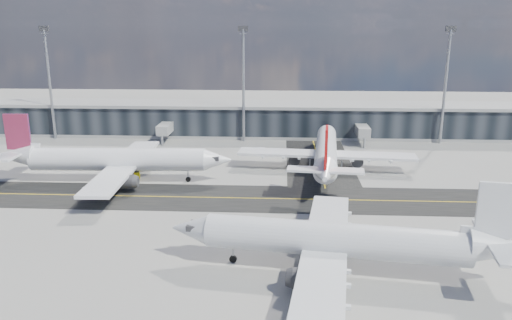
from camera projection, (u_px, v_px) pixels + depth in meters
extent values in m
plane|color=gray|center=(222.00, 206.00, 83.13)|extent=(300.00, 300.00, 0.00)
cube|color=black|center=(224.00, 198.00, 86.98)|extent=(180.00, 14.00, 0.02)
cube|color=black|center=(317.00, 154.00, 115.92)|extent=(14.00, 50.00, 0.02)
cube|color=yellow|center=(224.00, 198.00, 86.98)|extent=(180.00, 0.25, 0.01)
cube|color=yellow|center=(317.00, 154.00, 115.92)|extent=(0.25, 50.00, 0.01)
cube|color=black|center=(246.00, 121.00, 135.06)|extent=(150.00, 12.00, 8.00)
cube|color=gray|center=(246.00, 105.00, 133.90)|extent=(152.00, 13.00, 0.80)
cube|color=gray|center=(246.00, 134.00, 136.01)|extent=(150.00, 12.20, 0.80)
cube|color=gray|center=(166.00, 128.00, 128.51)|extent=(3.00, 10.00, 2.40)
cylinder|color=gray|center=(162.00, 141.00, 124.30)|extent=(0.60, 0.60, 2.40)
cube|color=gray|center=(362.00, 130.00, 125.95)|extent=(3.00, 10.00, 2.40)
cylinder|color=gray|center=(364.00, 143.00, 121.74)|extent=(0.60, 0.60, 2.40)
cylinder|color=gray|center=(50.00, 86.00, 128.25)|extent=(0.70, 0.70, 28.00)
cube|color=#2D2D30|center=(44.00, 29.00, 124.51)|extent=(2.50, 0.50, 1.40)
cylinder|color=gray|center=(243.00, 87.00, 125.68)|extent=(0.70, 0.70, 28.00)
cube|color=#2D2D30|center=(243.00, 29.00, 121.94)|extent=(2.50, 0.50, 1.40)
cylinder|color=gray|center=(445.00, 88.00, 123.12)|extent=(0.70, 0.70, 28.00)
cube|color=#2D2D30|center=(451.00, 29.00, 119.38)|extent=(2.50, 0.50, 1.40)
cylinder|color=white|center=(118.00, 159.00, 94.88)|extent=(33.18, 5.54, 4.41)
cone|color=white|center=(216.00, 160.00, 94.54)|extent=(5.66, 4.59, 4.41)
cone|color=white|center=(18.00, 155.00, 95.05)|extent=(6.76, 4.63, 4.41)
cube|color=white|center=(124.00, 165.00, 95.15)|extent=(6.80, 37.62, 0.55)
cylinder|color=#2D2D30|center=(139.00, 162.00, 101.82)|extent=(4.71, 2.69, 2.53)
cylinder|color=#2D2D30|center=(121.00, 182.00, 89.07)|extent=(4.71, 2.69, 2.53)
cube|color=silver|center=(139.00, 158.00, 101.59)|extent=(2.22, 0.52, 0.88)
cube|color=silver|center=(121.00, 177.00, 88.84)|extent=(2.22, 0.52, 0.88)
cube|color=#6A214C|center=(17.00, 132.00, 93.82)|extent=(4.64, 0.65, 6.83)
cube|color=white|center=(17.00, 152.00, 94.88)|extent=(3.54, 13.32, 0.39)
cube|color=#2D2D30|center=(213.00, 158.00, 94.43)|extent=(2.29, 2.50, 0.77)
cylinder|color=gray|center=(188.00, 175.00, 95.45)|extent=(0.27, 0.27, 2.20)
cylinder|color=black|center=(188.00, 179.00, 95.67)|extent=(1.00, 0.42, 0.99)
cylinder|color=black|center=(119.00, 173.00, 99.08)|extent=(1.23, 0.59, 1.21)
cylinder|color=black|center=(109.00, 184.00, 92.71)|extent=(1.23, 0.59, 1.21)
cylinder|color=white|center=(326.00, 150.00, 102.01)|extent=(7.19, 32.43, 4.29)
cone|color=white|center=(327.00, 132.00, 119.41)|extent=(4.76, 5.73, 4.29)
cone|color=white|center=(325.00, 174.00, 83.92)|extent=(4.86, 6.80, 4.29)
cube|color=white|center=(326.00, 154.00, 103.32)|extent=(36.80, 8.65, 0.54)
cylinder|color=#2D2D30|center=(295.00, 157.00, 105.54)|extent=(2.87, 4.71, 2.47)
cylinder|color=#2D2D30|center=(357.00, 160.00, 103.76)|extent=(2.87, 4.71, 2.47)
cube|color=silver|center=(295.00, 153.00, 105.32)|extent=(0.62, 2.17, 0.86)
cube|color=silver|center=(357.00, 156.00, 103.53)|extent=(0.62, 2.17, 0.86)
cube|color=#A70C0B|center=(326.00, 147.00, 83.25)|extent=(0.89, 4.53, 6.65)
cube|color=white|center=(325.00, 170.00, 83.76)|extent=(13.09, 4.16, 0.38)
cube|color=#2D2D30|center=(327.00, 131.00, 118.79)|extent=(2.54, 2.35, 0.75)
cylinder|color=gray|center=(326.00, 150.00, 115.09)|extent=(0.28, 0.28, 2.14)
cylinder|color=black|center=(326.00, 153.00, 115.30)|extent=(0.46, 1.00, 0.97)
cylinder|color=black|center=(310.00, 169.00, 102.41)|extent=(0.64, 1.22, 1.18)
cylinder|color=black|center=(341.00, 170.00, 101.51)|extent=(0.64, 1.22, 1.18)
cylinder|color=silver|center=(334.00, 240.00, 60.06)|extent=(31.70, 8.30, 4.19)
cone|color=silver|center=(193.00, 229.00, 63.23)|extent=(5.74, 4.84, 4.19)
cone|color=silver|center=(497.00, 247.00, 56.63)|extent=(6.78, 4.98, 4.19)
cube|color=silver|center=(325.00, 247.00, 60.52)|extent=(9.89, 35.99, 0.52)
cylinder|color=#2D2D30|center=(312.00, 280.00, 55.06)|extent=(4.68, 2.97, 2.41)
cylinder|color=#2D2D30|center=(320.00, 234.00, 66.97)|extent=(4.68, 2.97, 2.41)
cube|color=silver|center=(313.00, 273.00, 54.84)|extent=(2.13, 0.69, 0.84)
cube|color=silver|center=(320.00, 229.00, 66.75)|extent=(2.13, 0.69, 0.84)
cube|color=silver|center=(497.00, 210.00, 55.57)|extent=(4.42, 1.05, 6.49)
cube|color=silver|center=(498.00, 242.00, 56.47)|extent=(4.57, 12.85, 0.37)
cube|color=#2D2D30|center=(196.00, 226.00, 63.03)|extent=(2.38, 2.56, 0.73)
cylinder|color=gray|center=(233.00, 253.00, 63.07)|extent=(0.28, 0.28, 2.09)
cylinder|color=black|center=(233.00, 259.00, 63.28)|extent=(0.98, 0.49, 0.94)
cylinder|color=black|center=(341.00, 280.00, 57.85)|extent=(1.21, 0.67, 1.15)
cylinder|color=black|center=(342.00, 256.00, 63.81)|extent=(1.21, 0.67, 1.15)
cube|color=yellow|center=(133.00, 177.00, 96.40)|extent=(2.99, 1.94, 0.64)
cube|color=yellow|center=(137.00, 174.00, 96.40)|extent=(1.28, 1.41, 0.83)
cube|color=black|center=(137.00, 172.00, 96.32)|extent=(1.18, 1.34, 0.23)
cylinder|color=black|center=(138.00, 178.00, 97.24)|extent=(0.68, 0.38, 0.64)
cylinder|color=black|center=(138.00, 180.00, 96.11)|extent=(0.68, 0.38, 0.64)
cylinder|color=black|center=(128.00, 178.00, 96.88)|extent=(0.68, 0.38, 0.64)
cylinder|color=black|center=(128.00, 180.00, 95.76)|extent=(0.68, 0.38, 0.64)
imported|color=white|center=(261.00, 150.00, 117.18)|extent=(2.49, 4.79, 1.29)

